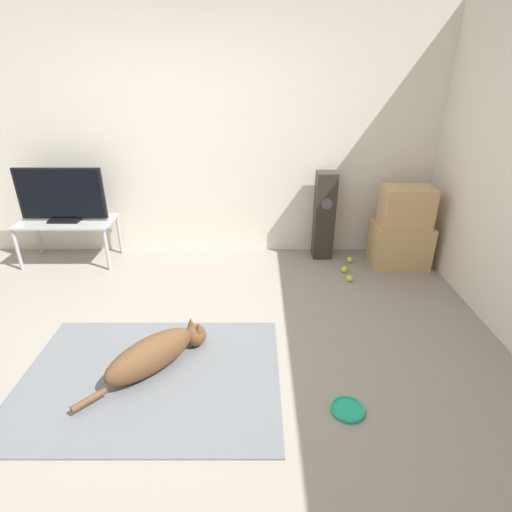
% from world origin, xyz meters
% --- Properties ---
extents(ground_plane, '(12.00, 12.00, 0.00)m').
position_xyz_m(ground_plane, '(0.00, 0.00, 0.00)').
color(ground_plane, gray).
extents(wall_back, '(8.00, 0.06, 2.55)m').
position_xyz_m(wall_back, '(0.00, 2.10, 1.27)').
color(wall_back, silver).
rests_on(wall_back, ground_plane).
extents(area_rug, '(1.79, 1.30, 0.01)m').
position_xyz_m(area_rug, '(-0.09, -0.10, 0.01)').
color(area_rug, slate).
rests_on(area_rug, ground_plane).
extents(dog, '(0.76, 0.81, 0.27)m').
position_xyz_m(dog, '(-0.06, -0.01, 0.14)').
color(dog, brown).
rests_on(dog, area_rug).
extents(frisbee, '(0.22, 0.22, 0.03)m').
position_xyz_m(frisbee, '(1.22, -0.40, 0.01)').
color(frisbee, '#199E7A').
rests_on(frisbee, ground_plane).
extents(cardboard_box_lower, '(0.59, 0.40, 0.46)m').
position_xyz_m(cardboard_box_lower, '(2.18, 1.67, 0.23)').
color(cardboard_box_lower, tan).
rests_on(cardboard_box_lower, ground_plane).
extents(cardboard_box_upper, '(0.50, 0.34, 0.41)m').
position_xyz_m(cardboard_box_upper, '(2.18, 1.65, 0.67)').
color(cardboard_box_upper, tan).
rests_on(cardboard_box_upper, cardboard_box_lower).
extents(floor_speaker, '(0.21, 0.22, 0.97)m').
position_xyz_m(floor_speaker, '(1.39, 1.89, 0.48)').
color(floor_speaker, '#2D2823').
rests_on(floor_speaker, ground_plane).
extents(tv_stand, '(0.99, 0.48, 0.48)m').
position_xyz_m(tv_stand, '(-1.39, 1.75, 0.42)').
color(tv_stand, '#A8A8AD').
rests_on(tv_stand, ground_plane).
extents(tv, '(0.90, 0.20, 0.56)m').
position_xyz_m(tv, '(-1.39, 1.76, 0.75)').
color(tv, black).
rests_on(tv, tv_stand).
extents(tennis_ball_by_boxes, '(0.07, 0.07, 0.07)m').
position_xyz_m(tennis_ball_by_boxes, '(1.68, 1.72, 0.03)').
color(tennis_ball_by_boxes, '#C6E033').
rests_on(tennis_ball_by_boxes, ground_plane).
extents(tennis_ball_near_speaker, '(0.07, 0.07, 0.07)m').
position_xyz_m(tennis_ball_near_speaker, '(1.59, 1.28, 0.03)').
color(tennis_ball_near_speaker, '#C6E033').
rests_on(tennis_ball_near_speaker, ground_plane).
extents(tennis_ball_loose_on_carpet, '(0.07, 0.07, 0.07)m').
position_xyz_m(tennis_ball_loose_on_carpet, '(1.57, 1.48, 0.03)').
color(tennis_ball_loose_on_carpet, '#C6E033').
rests_on(tennis_ball_loose_on_carpet, ground_plane).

